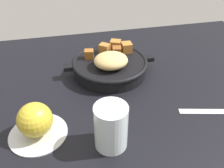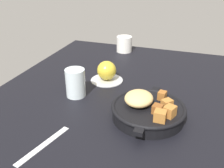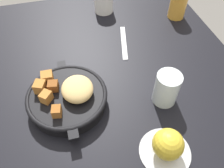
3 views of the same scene
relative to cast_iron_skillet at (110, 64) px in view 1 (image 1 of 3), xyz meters
The scene contains 6 objects.
ground_plane 13.81cm from the cast_iron_skillet, 72.52° to the left, with size 117.52×82.76×2.40cm, color black.
cast_iron_skillet is the anchor object (origin of this frame).
saucer_plate 27.72cm from the cast_iron_skillet, 45.04° to the left, with size 12.01×12.01×0.60cm, color #B7BABF.
red_apple 27.64cm from the cast_iron_skillet, 45.04° to the left, with size 7.06×7.06×7.06cm, color gold.
butter_knife 29.73cm from the cast_iron_skillet, 133.27° to the left, with size 17.02×1.60×0.36cm, color silver.
water_glass_tall 25.87cm from the cast_iron_skillet, 78.03° to the left, with size 6.44×6.44×9.40cm, color silver.
Camera 1 is at (8.25, 43.91, 37.68)cm, focal length 38.63 mm.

